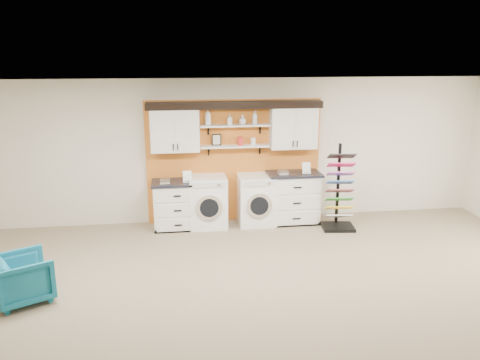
{
  "coord_description": "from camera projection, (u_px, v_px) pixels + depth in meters",
  "views": [
    {
      "loc": [
        -1.12,
        -4.92,
        3.23
      ],
      "look_at": [
        -0.11,
        2.3,
        1.26
      ],
      "focal_mm": 35.0,
      "sensor_mm": 36.0,
      "label": 1
    }
  ],
  "objects": [
    {
      "name": "soap_bottle_a",
      "position": [
        208.0,
        117.0,
        8.72
      ],
      "size": [
        0.16,
        0.16,
        0.31
      ],
      "primitive_type": "imported",
      "rotation": [
        0.0,
        0.0,
        2.69
      ],
      "color": "silver",
      "rests_on": "shelf_upper"
    },
    {
      "name": "base_cabinet_left",
      "position": [
        178.0,
        204.0,
        8.91
      ],
      "size": [
        0.94,
        0.66,
        0.92
      ],
      "color": "white",
      "rests_on": "floor"
    },
    {
      "name": "sample_rack",
      "position": [
        339.0,
        202.0,
        8.85
      ],
      "size": [
        0.65,
        0.56,
        1.62
      ],
      "rotation": [
        0.0,
        0.0,
        -0.12
      ],
      "color": "black",
      "rests_on": "floor"
    },
    {
      "name": "shelf_upper",
      "position": [
        235.0,
        125.0,
        8.83
      ],
      "size": [
        1.32,
        0.28,
        0.03
      ],
      "primitive_type": "cube",
      "color": "white",
      "rests_on": "wall_back"
    },
    {
      "name": "dryer",
      "position": [
        256.0,
        200.0,
        9.1
      ],
      "size": [
        0.7,
        0.71,
        0.98
      ],
      "color": "white",
      "rests_on": "floor"
    },
    {
      "name": "upper_cabinet_left",
      "position": [
        175.0,
        129.0,
        8.68
      ],
      "size": [
        0.9,
        0.35,
        0.84
      ],
      "color": "white",
      "rests_on": "wall_back"
    },
    {
      "name": "upper_cabinet_right",
      "position": [
        293.0,
        127.0,
        8.98
      ],
      "size": [
        0.9,
        0.35,
        0.84
      ],
      "color": "white",
      "rests_on": "wall_back"
    },
    {
      "name": "floor",
      "position": [
        275.0,
        328.0,
        5.7
      ],
      "size": [
        10.0,
        10.0,
        0.0
      ],
      "primitive_type": "plane",
      "color": "#89765C",
      "rests_on": "ground"
    },
    {
      "name": "shelf_lower",
      "position": [
        235.0,
        146.0,
        8.93
      ],
      "size": [
        1.32,
        0.28,
        0.03
      ],
      "primitive_type": "cube",
      "color": "white",
      "rests_on": "wall_back"
    },
    {
      "name": "armchair",
      "position": [
        23.0,
        278.0,
        6.28
      ],
      "size": [
        0.94,
        0.94,
        0.64
      ],
      "primitive_type": "imported",
      "rotation": [
        0.0,
        0.0,
        2.05
      ],
      "color": "#106582",
      "rests_on": "floor"
    },
    {
      "name": "canister_red",
      "position": [
        240.0,
        141.0,
        8.92
      ],
      "size": [
        0.11,
        0.11,
        0.16
      ],
      "primitive_type": "cylinder",
      "color": "red",
      "rests_on": "shelf_lower"
    },
    {
      "name": "wall_back",
      "position": [
        234.0,
        151.0,
        9.16
      ],
      "size": [
        10.0,
        0.0,
        10.0
      ],
      "primitive_type": "plane",
      "rotation": [
        1.57,
        0.0,
        0.0
      ],
      "color": "beige",
      "rests_on": "floor"
    },
    {
      "name": "ceiling",
      "position": [
        280.0,
        96.0,
        4.97
      ],
      "size": [
        10.0,
        10.0,
        0.0
      ],
      "primitive_type": "plane",
      "rotation": [
        3.14,
        0.0,
        0.0
      ],
      "color": "white",
      "rests_on": "wall_back"
    },
    {
      "name": "canister_cream",
      "position": [
        253.0,
        141.0,
        8.96
      ],
      "size": [
        0.1,
        0.1,
        0.14
      ],
      "primitive_type": "cylinder",
      "color": "silver",
      "rests_on": "shelf_lower"
    },
    {
      "name": "soap_bottle_b",
      "position": [
        230.0,
        119.0,
        8.78
      ],
      "size": [
        0.1,
        0.1,
        0.2
      ],
      "primitive_type": "imported",
      "rotation": [
        0.0,
        0.0,
        3.05
      ],
      "color": "silver",
      "rests_on": "shelf_upper"
    },
    {
      "name": "crown_molding",
      "position": [
        235.0,
        104.0,
        8.74
      ],
      "size": [
        3.3,
        0.41,
        0.13
      ],
      "color": "black",
      "rests_on": "wall_back"
    },
    {
      "name": "picture_frame",
      "position": [
        217.0,
        140.0,
        8.9
      ],
      "size": [
        0.18,
        0.02,
        0.22
      ],
      "color": "black",
      "rests_on": "shelf_lower"
    },
    {
      "name": "soap_bottle_d",
      "position": [
        255.0,
        117.0,
        8.84
      ],
      "size": [
        0.14,
        0.14,
        0.26
      ],
      "primitive_type": "imported",
      "rotation": [
        0.0,
        0.0,
        0.98
      ],
      "color": "silver",
      "rests_on": "shelf_upper"
    },
    {
      "name": "accent_panel",
      "position": [
        234.0,
        161.0,
        9.18
      ],
      "size": [
        3.4,
        0.07,
        2.4
      ],
      "primitive_type": "cube",
      "color": "#C96C22",
      "rests_on": "wall_back"
    },
    {
      "name": "soap_bottle_c",
      "position": [
        243.0,
        120.0,
        8.82
      ],
      "size": [
        0.2,
        0.2,
        0.18
      ],
      "primitive_type": "imported",
      "rotation": [
        0.0,
        0.0,
        5.35
      ],
      "color": "silver",
      "rests_on": "shelf_upper"
    },
    {
      "name": "washer",
      "position": [
        208.0,
        202.0,
        8.97
      ],
      "size": [
        0.71,
        0.71,
        0.99
      ],
      "color": "white",
      "rests_on": "floor"
    },
    {
      "name": "base_cabinet_right",
      "position": [
        293.0,
        197.0,
        9.2
      ],
      "size": [
        1.03,
        0.66,
        1.01
      ],
      "color": "white",
      "rests_on": "floor"
    }
  ]
}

